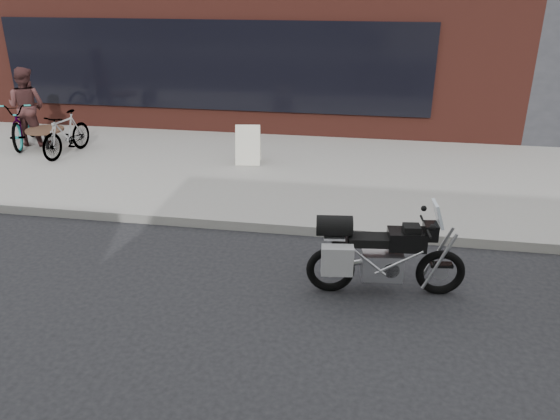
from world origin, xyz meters
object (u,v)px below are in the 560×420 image
motorcycle (376,255)px  bicycle_front (24,122)px  cafe_table (45,131)px  cafe_patron_left (27,107)px  sandwich_sign (248,144)px  bicycle_rear (66,134)px

motorcycle → bicycle_front: size_ratio=1.01×
cafe_table → cafe_patron_left: bearing=149.6°
motorcycle → cafe_patron_left: bearing=141.0°
sandwich_sign → cafe_patron_left: cafe_patron_left is taller
bicycle_rear → cafe_patron_left: cafe_patron_left is taller
bicycle_rear → motorcycle: bearing=-25.2°
motorcycle → bicycle_rear: bearing=140.0°
sandwich_sign → motorcycle: bearing=-67.4°
sandwich_sign → cafe_table: (-4.46, 0.18, 0.03)m
bicycle_front → bicycle_rear: bicycle_front is taller
sandwich_sign → cafe_table: 4.46m
motorcycle → bicycle_front: motorcycle is taller
motorcycle → sandwich_sign: size_ratio=2.48×
sandwich_sign → cafe_patron_left: bearing=166.4°
bicycle_rear → cafe_table: bicycle_rear is taller
bicycle_rear → cafe_table: bearing=165.0°
motorcycle → bicycle_front: bearing=141.6°
bicycle_front → motorcycle: bearing=-52.1°
cafe_patron_left → bicycle_rear: bearing=152.4°
cafe_table → cafe_patron_left: 0.75m
motorcycle → cafe_table: 8.26m
bicycle_rear → bicycle_front: bearing=164.8°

